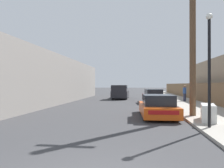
# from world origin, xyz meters

# --- Properties ---
(sidewalk_curb) EXTENTS (4.20, 63.00, 0.12)m
(sidewalk_curb) POSITION_xyz_m (5.30, 23.50, 0.06)
(sidewalk_curb) COLOR #9E998E
(sidewalk_curb) RESTS_ON ground
(discarded_fridge) EXTENTS (1.04, 1.81, 0.81)m
(discarded_fridge) POSITION_xyz_m (4.14, 7.04, 0.51)
(discarded_fridge) COLOR silver
(discarded_fridge) RESTS_ON sidewalk_curb
(parked_sports_car_red) EXTENTS (2.08, 4.42, 1.29)m
(parked_sports_car_red) POSITION_xyz_m (1.87, 8.62, 0.59)
(parked_sports_car_red) COLOR #E05114
(parked_sports_car_red) RESTS_ON ground
(car_parked_mid) EXTENTS (2.11, 4.68, 1.40)m
(car_parked_mid) POSITION_xyz_m (2.27, 17.46, 0.65)
(car_parked_mid) COLOR #5B1E19
(car_parked_mid) RESTS_ON ground
(pickup_truck) EXTENTS (2.00, 5.46, 1.79)m
(pickup_truck) POSITION_xyz_m (-1.54, 22.71, 0.89)
(pickup_truck) COLOR #232328
(pickup_truck) RESTS_ON ground
(utility_pole) EXTENTS (1.80, 0.34, 8.57)m
(utility_pole) POSITION_xyz_m (3.84, 8.63, 4.49)
(utility_pole) COLOR brown
(utility_pole) RESTS_ON sidewalk_curb
(street_lamp) EXTENTS (0.26, 0.26, 4.69)m
(street_lamp) POSITION_xyz_m (3.66, 5.44, 2.84)
(street_lamp) COLOR black
(street_lamp) RESTS_ON sidewalk_curb
(wooden_fence) EXTENTS (0.08, 43.76, 1.90)m
(wooden_fence) POSITION_xyz_m (7.25, 21.57, 1.07)
(wooden_fence) COLOR brown
(wooden_fence) RESTS_ON sidewalk_curb
(building_left_block) EXTENTS (7.00, 24.86, 4.65)m
(building_left_block) POSITION_xyz_m (-9.85, 16.98, 2.32)
(building_left_block) COLOR gray
(building_left_block) RESTS_ON ground
(pedestrian) EXTENTS (0.34, 0.34, 1.68)m
(pedestrian) POSITION_xyz_m (5.62, 18.57, 0.98)
(pedestrian) COLOR #282D42
(pedestrian) RESTS_ON sidewalk_curb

